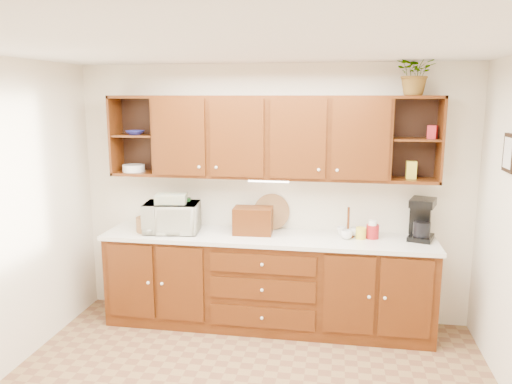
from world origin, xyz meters
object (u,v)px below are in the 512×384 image
(microwave, at_px, (172,217))
(potted_plant, at_px, (416,73))
(bread_box, at_px, (253,221))
(coffee_maker, at_px, (421,220))

(microwave, height_order, potted_plant, potted_plant)
(microwave, bearing_deg, bread_box, -2.04)
(microwave, bearing_deg, potted_plant, -3.74)
(microwave, xyz_separation_m, potted_plant, (2.29, 0.12, 1.40))
(potted_plant, bearing_deg, coffee_maker, 13.20)
(microwave, xyz_separation_m, bread_box, (0.82, 0.07, -0.02))
(microwave, relative_size, bread_box, 1.41)
(microwave, height_order, bread_box, microwave)
(microwave, relative_size, potted_plant, 1.34)
(microwave, height_order, coffee_maker, coffee_maker)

